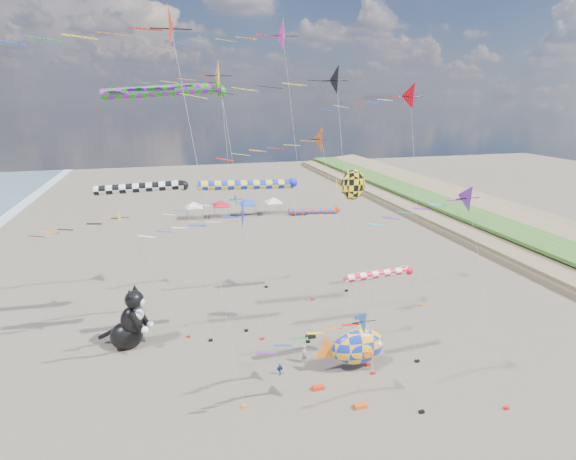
# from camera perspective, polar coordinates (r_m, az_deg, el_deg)

# --- Properties ---
(ground) EXTENTS (260.00, 260.00, 0.00)m
(ground) POSITION_cam_1_polar(r_m,az_deg,el_deg) (32.34, 8.05, -25.63)
(ground) COLOR brown
(ground) RESTS_ON ground
(delta_kite_0) EXTENTS (10.22, 1.79, 11.91)m
(delta_kite_0) POSITION_cam_1_polar(r_m,az_deg,el_deg) (49.57, -7.75, 3.52)
(delta_kite_0) COLOR #14A6C2
(delta_kite_0) RESTS_ON ground
(delta_kite_1) EXTENTS (13.87, 2.53, 24.22)m
(delta_kite_1) POSITION_cam_1_polar(r_m,az_deg,el_deg) (34.90, 4.20, 18.14)
(delta_kite_1) COLOR black
(delta_kite_1) RESTS_ON ground
(delta_kite_2) EXTENTS (10.48, 1.83, 16.71)m
(delta_kite_2) POSITION_cam_1_polar(r_m,az_deg,el_deg) (28.84, 21.96, 2.88)
(delta_kite_2) COLOR #6B2190
(delta_kite_2) RESTS_ON ground
(delta_kite_3) EXTENTS (9.02, 2.12, 14.65)m
(delta_kite_3) POSITION_cam_1_polar(r_m,az_deg,el_deg) (32.86, -6.07, 1.71)
(delta_kite_3) COLOR #1415C7
(delta_kite_3) RESTS_ON ground
(delta_kite_4) EXTENTS (11.15, 1.91, 8.11)m
(delta_kite_4) POSITION_cam_1_polar(r_m,az_deg,el_deg) (29.92, 8.86, -13.38)
(delta_kite_4) COLOR blue
(delta_kite_4) RESTS_ON ground
(delta_kite_5) EXTENTS (11.14, 2.06, 19.90)m
(delta_kite_5) POSITION_cam_1_polar(r_m,az_deg,el_deg) (31.70, 3.19, 10.91)
(delta_kite_5) COLOR #D64E12
(delta_kite_5) RESTS_ON ground
(delta_kite_6) EXTENTS (15.04, 3.17, 28.64)m
(delta_kite_6) POSITION_cam_1_polar(r_m,az_deg,el_deg) (44.72, -2.20, 23.19)
(delta_kite_6) COLOR #F81AA4
(delta_kite_6) RESTS_ON ground
(delta_kite_7) EXTENTS (11.57, 2.42, 24.57)m
(delta_kite_7) POSITION_cam_1_polar(r_m,az_deg,el_deg) (36.59, -10.77, 18.51)
(delta_kite_7) COLOR yellow
(delta_kite_7) RESTS_ON ground
(delta_kite_8) EXTENTS (11.02, 1.62, 12.94)m
(delta_kite_8) POSITION_cam_1_polar(r_m,az_deg,el_deg) (40.21, -21.86, 1.00)
(delta_kite_8) COLOR yellow
(delta_kite_8) RESTS_ON ground
(delta_kite_9) EXTENTS (11.97, 2.75, 23.17)m
(delta_kite_9) POSITION_cam_1_polar(r_m,az_deg,el_deg) (44.42, 14.53, 15.93)
(delta_kite_9) COLOR red
(delta_kite_9) RESTS_ON ground
(delta_kite_10) EXTENTS (12.29, 2.42, 26.41)m
(delta_kite_10) POSITION_cam_1_polar(r_m,az_deg,el_deg) (27.63, -15.28, 22.77)
(delta_kite_10) COLOR red
(delta_kite_10) RESTS_ON ground
(windsock_0) EXTENTS (9.31, 0.80, 15.35)m
(windsock_0) POSITION_cam_1_polar(r_m,az_deg,el_deg) (36.03, -4.64, 5.68)
(windsock_0) COLOR #1528D6
(windsock_0) RESTS_ON ground
(windsock_1) EXTENTS (8.59, 0.81, 15.05)m
(windsock_1) POSITION_cam_1_polar(r_m,az_deg,el_deg) (38.10, -17.70, 5.08)
(windsock_1) COLOR black
(windsock_1) RESTS_ON ground
(windsock_2) EXTENTS (7.15, 0.67, 8.83)m
(windsock_2) POSITION_cam_1_polar(r_m,az_deg,el_deg) (35.71, 11.75, -5.54)
(windsock_2) COLOR red
(windsock_2) RESTS_ON ground
(windsock_3) EXTENTS (10.89, 0.95, 22.56)m
(windsock_3) POSITION_cam_1_polar(r_m,az_deg,el_deg) (38.33, -14.90, 16.58)
(windsock_3) COLOR #1E8618
(windsock_3) RESTS_ON ground
(windsock_4) EXTENTS (7.14, 0.73, 10.23)m
(windsock_4) POSITION_cam_1_polar(r_m,az_deg,el_deg) (48.47, 3.62, 2.36)
(windsock_4) COLOR #C1370D
(windsock_4) RESTS_ON ground
(angelfish_kite) EXTENTS (3.74, 3.02, 15.73)m
(angelfish_kite) POSITION_cam_1_polar(r_m,az_deg,el_deg) (38.91, 7.99, 5.50)
(angelfish_kite) COLOR yellow
(angelfish_kite) RESTS_ON ground
(cat_inflatable) EXTENTS (4.85, 3.68, 5.87)m
(cat_inflatable) POSITION_cam_1_polar(r_m,az_deg,el_deg) (42.98, -19.61, -10.30)
(cat_inflatable) COLOR black
(cat_inflatable) RESTS_ON ground
(fish_inflatable) EXTENTS (6.14, 2.14, 4.46)m
(fish_inflatable) POSITION_cam_1_polar(r_m,az_deg,el_deg) (38.21, 8.78, -14.42)
(fish_inflatable) COLOR #132DC0
(fish_inflatable) RESTS_ON ground
(person_adult) EXTENTS (0.70, 0.58, 1.65)m
(person_adult) POSITION_cam_1_polar(r_m,az_deg,el_deg) (39.28, 2.11, -15.47)
(person_adult) COLOR gray
(person_adult) RESTS_ON ground
(child_green) EXTENTS (0.56, 0.48, 1.00)m
(child_green) POSITION_cam_1_polar(r_m,az_deg,el_deg) (40.12, 9.27, -15.50)
(child_green) COLOR #1D7C46
(child_green) RESTS_ON ground
(child_blue) EXTENTS (0.62, 0.51, 0.99)m
(child_blue) POSITION_cam_1_polar(r_m,az_deg,el_deg) (38.01, -1.06, -17.25)
(child_blue) COLOR #213298
(child_blue) RESTS_ON ground
(kite_bag_0) EXTENTS (0.90, 0.44, 0.30)m
(kite_bag_0) POSITION_cam_1_polar(r_m,az_deg,el_deg) (36.69, 3.85, -19.35)
(kite_bag_0) COLOR red
(kite_bag_0) RESTS_ON ground
(kite_bag_1) EXTENTS (0.90, 0.44, 0.30)m
(kite_bag_1) POSITION_cam_1_polar(r_m,az_deg,el_deg) (43.16, 2.88, -13.35)
(kite_bag_1) COLOR black
(kite_bag_1) RESTS_ON ground
(kite_bag_2) EXTENTS (0.90, 0.44, 0.30)m
(kite_bag_2) POSITION_cam_1_polar(r_m,az_deg,el_deg) (47.09, 9.18, -10.85)
(kite_bag_2) COLOR blue
(kite_bag_2) RESTS_ON ground
(kite_bag_3) EXTENTS (0.90, 0.44, 0.30)m
(kite_bag_3) POSITION_cam_1_polar(r_m,az_deg,el_deg) (35.30, 9.14, -21.20)
(kite_bag_3) COLOR #D94B12
(kite_bag_3) RESTS_ON ground
(tent_row) EXTENTS (19.20, 4.20, 3.80)m
(tent_row) POSITION_cam_1_polar(r_m,az_deg,el_deg) (84.70, -6.81, 3.79)
(tent_row) COLOR white
(tent_row) RESTS_ON ground
(parked_car) EXTENTS (3.70, 2.03, 1.19)m
(parked_car) POSITION_cam_1_polar(r_m,az_deg,el_deg) (85.82, 1.28, 2.32)
(parked_car) COLOR #26262D
(parked_car) RESTS_ON ground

